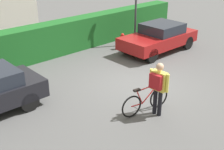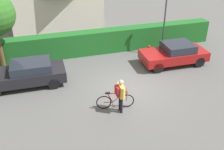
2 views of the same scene
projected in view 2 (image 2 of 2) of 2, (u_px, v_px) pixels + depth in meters
The scene contains 8 objects.
ground_plane at pixel (132, 88), 14.32m from camera, with size 60.00×60.00×0.00m, color #4F4F4F.
hedge_row at pixel (106, 41), 18.11m from camera, with size 15.34×0.90×1.56m, color #1A581F.
parked_car_near at pixel (26, 74), 14.23m from camera, with size 4.37×1.81×1.36m.
parked_car_far at pixel (174, 54), 16.46m from camera, with size 4.08×1.88×1.36m.
bicycle at pixel (115, 101), 12.56m from camera, with size 1.79×0.53×0.96m.
person_rider at pixel (120, 93), 11.99m from camera, with size 0.36×0.69×1.72m.
street_lamp at pixel (165, 16), 16.72m from camera, with size 0.28×0.28×4.12m.
fire_hydrant at pixel (149, 51), 17.55m from camera, with size 0.20×0.20×0.81m.
Camera 2 is at (-4.51, -11.30, 7.66)m, focal length 42.54 mm.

